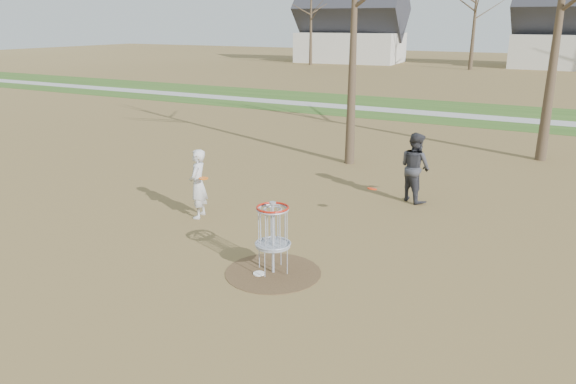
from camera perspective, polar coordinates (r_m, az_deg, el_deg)
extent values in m
plane|color=brown|center=(10.58, -1.52, -8.19)|extent=(160.00, 160.00, 0.00)
cube|color=#2D5119|center=(30.01, 19.14, 7.47)|extent=(160.00, 8.00, 0.01)
cube|color=#9E9E99|center=(29.03, 18.79, 7.23)|extent=(160.00, 1.50, 0.01)
cylinder|color=#47331E|center=(10.58, -1.52, -8.17)|extent=(1.80, 1.80, 0.01)
imported|color=silver|center=(13.37, -9.14, 0.82)|extent=(0.56, 0.69, 1.65)
imported|color=#343439|center=(14.78, 12.78, 2.47)|extent=(1.10, 1.04, 1.80)
cylinder|color=white|center=(10.51, -2.96, -8.27)|extent=(0.22, 0.22, 0.02)
cylinder|color=red|center=(13.02, 8.55, 0.34)|extent=(0.22, 0.22, 0.07)
cylinder|color=orange|center=(13.00, -8.58, 1.39)|extent=(0.22, 0.22, 0.02)
cylinder|color=#9EA3AD|center=(10.31, -1.55, -4.80)|extent=(0.05, 0.05, 1.35)
cylinder|color=#9EA3AD|center=(10.36, -1.54, -5.44)|extent=(0.64, 0.64, 0.04)
torus|color=#9EA3AD|center=(10.11, -1.57, -1.77)|extent=(0.60, 0.60, 0.04)
torus|color=#AF1A0B|center=(10.10, -1.57, -1.58)|extent=(0.60, 0.60, 0.04)
cone|color=#382B1E|center=(18.12, 6.64, 14.53)|extent=(0.32, 0.32, 7.50)
cone|color=#382B1E|center=(20.32, 25.73, 14.70)|extent=(0.36, 0.36, 8.50)
cone|color=#382B1E|center=(60.54, 2.35, 16.54)|extent=(0.36, 0.36, 8.00)
cone|color=#382B1E|center=(57.30, 18.42, 16.20)|extent=(0.40, 0.40, 9.00)
cube|color=silver|center=(65.25, 6.36, 14.38)|extent=(11.46, 7.75, 3.20)
pyramid|color=#2D2D33|center=(65.18, 6.46, 17.35)|extent=(12.01, 7.79, 3.55)
cube|color=silver|center=(62.41, 26.62, 12.63)|extent=(10.24, 7.34, 3.20)
pyramid|color=#2D2D33|center=(62.34, 27.04, 15.70)|extent=(10.74, 7.36, 3.55)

